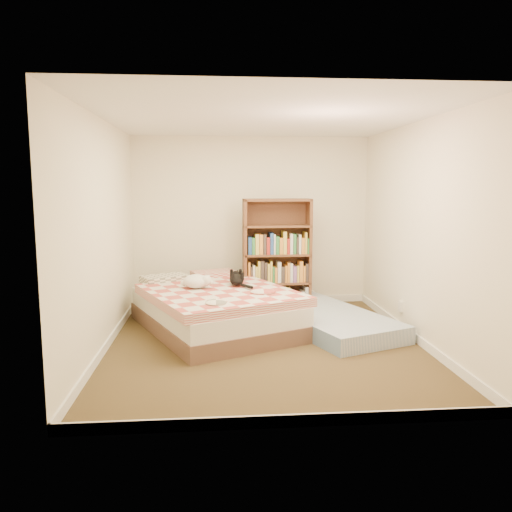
{
  "coord_description": "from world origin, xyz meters",
  "views": [
    {
      "loc": [
        -0.55,
        -5.45,
        1.78
      ],
      "look_at": [
        -0.07,
        0.3,
        0.97
      ],
      "focal_mm": 35.0,
      "sensor_mm": 36.0,
      "label": 1
    }
  ],
  "objects": [
    {
      "name": "floor_mattress",
      "position": [
        0.8,
        0.7,
        0.1
      ],
      "size": [
        1.79,
        2.5,
        0.21
      ],
      "primitive_type": "cube",
      "rotation": [
        0.0,
        0.0,
        0.37
      ],
      "color": "#6886AE",
      "rests_on": "room"
    },
    {
      "name": "room",
      "position": [
        0.0,
        0.0,
        1.2
      ],
      "size": [
        3.51,
        4.01,
        2.51
      ],
      "color": "#3F311B",
      "rests_on": "ground"
    },
    {
      "name": "white_dog",
      "position": [
        -0.78,
        0.66,
        0.61
      ],
      "size": [
        0.41,
        0.44,
        0.17
      ],
      "rotation": [
        0.0,
        0.0,
        0.36
      ],
      "color": "silver",
      "rests_on": "bed"
    },
    {
      "name": "bookshelf",
      "position": [
        0.33,
        1.57,
        0.58
      ],
      "size": [
        0.97,
        0.35,
        1.6
      ],
      "rotation": [
        0.0,
        0.0,
        0.03
      ],
      "color": "#522C1C",
      "rests_on": "room"
    },
    {
      "name": "bed",
      "position": [
        -0.56,
        0.68,
        0.27
      ],
      "size": [
        2.29,
        2.61,
        0.58
      ],
      "rotation": [
        0.0,
        0.0,
        0.42
      ],
      "color": "brown",
      "rests_on": "room"
    },
    {
      "name": "black_cat",
      "position": [
        -0.27,
        0.86,
        0.59
      ],
      "size": [
        0.23,
        0.68,
        0.15
      ],
      "rotation": [
        0.0,
        0.0,
        0.05
      ],
      "color": "black",
      "rests_on": "bed"
    }
  ]
}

